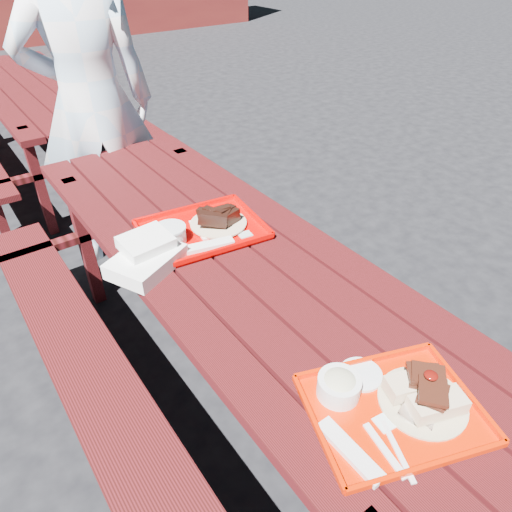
% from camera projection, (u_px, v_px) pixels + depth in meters
% --- Properties ---
extents(ground, '(60.00, 60.00, 0.00)m').
position_uv_depth(ground, '(237.00, 384.00, 2.12)').
color(ground, black).
rests_on(ground, ground).
extents(picnic_table_near, '(1.41, 2.40, 0.75)m').
position_uv_depth(picnic_table_near, '(234.00, 292.00, 1.80)').
color(picnic_table_near, '#460D11').
rests_on(picnic_table_near, ground).
extents(picnic_table_far, '(1.41, 2.40, 0.75)m').
position_uv_depth(picnic_table_far, '(39.00, 109.00, 3.64)').
color(picnic_table_far, '#460D11').
rests_on(picnic_table_far, ground).
extents(near_tray, '(0.49, 0.44, 0.13)m').
position_uv_depth(near_tray, '(390.00, 398.00, 1.12)').
color(near_tray, red).
rests_on(near_tray, picnic_table_near).
extents(far_tray, '(0.50, 0.42, 0.08)m').
position_uv_depth(far_tray, '(201.00, 229.00, 1.77)').
color(far_tray, '#C80100').
rests_on(far_tray, picnic_table_near).
extents(white_cloth, '(0.30, 0.27, 0.10)m').
position_uv_depth(white_cloth, '(146.00, 256.00, 1.59)').
color(white_cloth, white).
rests_on(white_cloth, picnic_table_near).
extents(person, '(0.79, 0.62, 1.90)m').
position_uv_depth(person, '(91.00, 105.00, 2.46)').
color(person, '#BADBF5').
rests_on(person, ground).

